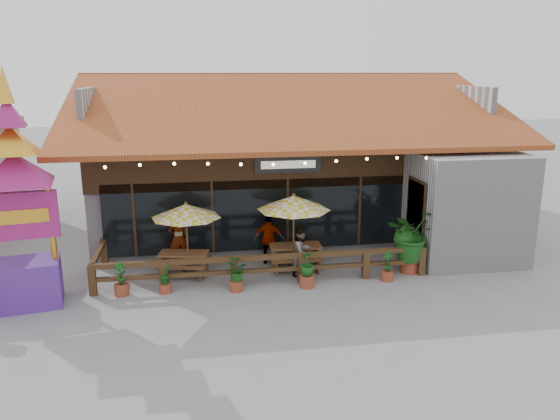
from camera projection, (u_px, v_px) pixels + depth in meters
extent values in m
plane|color=gray|center=(314.00, 275.00, 16.94)|extent=(100.00, 100.00, 0.00)
cube|color=silver|center=(278.00, 172.00, 23.13)|extent=(14.00, 10.00, 4.00)
cube|color=#362011|center=(257.00, 164.00, 17.74)|extent=(11.00, 0.16, 1.60)
cube|color=black|center=(258.00, 215.00, 18.15)|extent=(10.00, 0.12, 2.40)
cube|color=#EBB66A|center=(257.00, 214.00, 18.34)|extent=(9.80, 0.05, 2.20)
cube|color=silver|center=(466.00, 207.00, 17.94)|extent=(3.50, 2.70, 3.60)
cube|color=red|center=(416.00, 205.00, 17.46)|extent=(0.06, 1.20, 1.50)
cube|color=#362011|center=(416.00, 205.00, 17.46)|extent=(0.04, 1.34, 1.64)
cube|color=#A84D25|center=(294.00, 108.00, 19.07)|extent=(15.50, 7.05, 2.37)
cube|color=#A84D25|center=(266.00, 98.00, 25.76)|extent=(15.50, 7.05, 2.37)
cube|color=#A84D25|center=(278.00, 74.00, 22.14)|extent=(15.50, 0.30, 0.12)
cube|color=silver|center=(102.00, 109.00, 21.36)|extent=(0.20, 9.00, 1.80)
cube|color=silver|center=(438.00, 106.00, 23.57)|extent=(0.20, 9.00, 1.80)
cube|color=black|center=(288.00, 164.00, 17.79)|extent=(2.20, 0.10, 0.55)
cube|color=silver|center=(288.00, 165.00, 17.73)|extent=(1.80, 0.02, 0.25)
cube|color=#362011|center=(134.00, 221.00, 17.48)|extent=(0.08, 0.08, 2.40)
cube|color=#362011|center=(213.00, 217.00, 17.87)|extent=(0.08, 0.08, 2.40)
cube|color=#362011|center=(288.00, 214.00, 18.26)|extent=(0.08, 0.08, 2.40)
cube|color=#362011|center=(359.00, 211.00, 18.66)|extent=(0.08, 0.08, 2.40)
sphere|color=#FFE88C|center=(105.00, 167.00, 15.19)|extent=(0.09, 0.09, 0.09)
sphere|color=#FFE88C|center=(140.00, 165.00, 15.33)|extent=(0.09, 0.09, 0.09)
sphere|color=#FFE88C|center=(174.00, 164.00, 15.48)|extent=(0.09, 0.09, 0.09)
sphere|color=#FFE88C|center=(208.00, 164.00, 15.63)|extent=(0.09, 0.09, 0.09)
sphere|color=#FFE88C|center=(241.00, 164.00, 15.79)|extent=(0.09, 0.09, 0.09)
sphere|color=#FFE88C|center=(273.00, 164.00, 15.95)|extent=(0.09, 0.09, 0.09)
sphere|color=#FFE88C|center=(305.00, 163.00, 16.10)|extent=(0.09, 0.09, 0.09)
sphere|color=#FFE88C|center=(336.00, 161.00, 16.24)|extent=(0.09, 0.09, 0.09)
sphere|color=#FFE88C|center=(367.00, 159.00, 16.38)|extent=(0.09, 0.09, 0.09)
sphere|color=#FFE88C|center=(397.00, 158.00, 16.52)|extent=(0.09, 0.09, 0.09)
sphere|color=#FFE88C|center=(427.00, 158.00, 16.68)|extent=(0.09, 0.09, 0.09)
cube|color=#4B311A|center=(92.00, 280.00, 15.32)|extent=(0.20, 0.20, 0.90)
cube|color=#4B311A|center=(165.00, 276.00, 15.64)|extent=(0.20, 0.20, 0.90)
cube|color=#4B311A|center=(234.00, 272.00, 15.95)|extent=(0.20, 0.20, 0.90)
cube|color=#4B311A|center=(301.00, 268.00, 16.27)|extent=(0.20, 0.20, 0.90)
cube|color=#4B311A|center=(366.00, 264.00, 16.58)|extent=(0.20, 0.20, 0.90)
cube|color=#4B311A|center=(422.00, 261.00, 16.87)|extent=(0.20, 0.20, 0.90)
cube|color=#4B311A|center=(265.00, 257.00, 16.00)|extent=(9.80, 0.16, 0.14)
cube|color=#4B311A|center=(265.00, 270.00, 16.10)|extent=(9.80, 0.12, 0.12)
cube|color=#4B311A|center=(98.00, 252.00, 16.42)|extent=(0.16, 2.50, 0.14)
cube|color=#4B311A|center=(105.00, 253.00, 17.62)|extent=(0.20, 0.20, 0.90)
cylinder|color=brown|center=(187.00, 240.00, 16.88)|extent=(0.06, 0.06, 2.15)
cone|color=yellow|center=(186.00, 211.00, 16.65)|extent=(2.53, 2.53, 0.42)
sphere|color=brown|center=(186.00, 203.00, 16.59)|extent=(0.09, 0.09, 0.09)
cylinder|color=black|center=(189.00, 272.00, 17.14)|extent=(0.41, 0.41, 0.06)
cylinder|color=brown|center=(293.00, 234.00, 17.26)|extent=(0.06, 0.06, 2.32)
cone|color=yellow|center=(294.00, 203.00, 17.02)|extent=(2.80, 2.80, 0.45)
sphere|color=brown|center=(294.00, 195.00, 16.95)|extent=(0.10, 0.10, 0.10)
cylinder|color=black|center=(293.00, 267.00, 17.54)|extent=(0.44, 0.44, 0.06)
cube|color=brown|center=(184.00, 253.00, 16.82)|extent=(1.61, 0.99, 0.06)
cube|color=brown|center=(163.00, 264.00, 16.93)|extent=(0.21, 0.66, 0.69)
cube|color=brown|center=(205.00, 264.00, 16.88)|extent=(0.21, 0.66, 0.69)
cube|color=brown|center=(180.00, 268.00, 16.39)|extent=(1.52, 0.56, 0.05)
cube|color=brown|center=(187.00, 257.00, 17.38)|extent=(1.52, 0.56, 0.05)
cube|color=brown|center=(295.00, 246.00, 17.35)|extent=(1.66, 0.84, 0.06)
cube|color=brown|center=(273.00, 258.00, 17.37)|extent=(0.11, 0.71, 0.75)
cube|color=brown|center=(317.00, 256.00, 17.53)|extent=(0.11, 0.71, 0.75)
cube|color=brown|center=(298.00, 261.00, 16.89)|extent=(1.64, 0.36, 0.05)
cube|color=brown|center=(293.00, 249.00, 17.97)|extent=(1.64, 0.36, 0.05)
cube|color=#52268E|center=(28.00, 283.00, 14.64)|extent=(1.86, 1.52, 1.25)
cube|color=#9A1C68|center=(20.00, 216.00, 14.17)|extent=(1.90, 0.58, 1.25)
cube|color=gold|center=(18.00, 217.00, 14.03)|extent=(1.45, 0.28, 0.37)
cylinder|color=gold|center=(50.00, 222.00, 14.34)|extent=(0.17, 0.17, 2.09)
pyramid|color=#9A1C68|center=(12.00, 152.00, 13.76)|extent=(2.89, 2.89, 0.83)
pyramid|color=gold|center=(9.00, 125.00, 13.59)|extent=(2.05, 2.05, 0.73)
pyramid|color=#9A1C68|center=(5.00, 97.00, 13.42)|extent=(1.33, 1.33, 0.73)
pyramid|color=gold|center=(1.00, 64.00, 13.23)|extent=(0.60, 0.60, 0.94)
cylinder|color=brown|center=(409.00, 266.00, 17.15)|extent=(0.56, 0.56, 0.41)
imported|color=#175217|center=(411.00, 234.00, 16.89)|extent=(1.94, 1.85, 1.68)
sphere|color=#175217|center=(416.00, 245.00, 16.90)|extent=(0.56, 0.56, 0.56)
sphere|color=#175217|center=(405.00, 237.00, 17.03)|extent=(0.48, 0.48, 0.48)
imported|color=#362011|center=(179.00, 238.00, 17.71)|extent=(0.72, 0.55, 1.77)
imported|color=#362011|center=(302.00, 251.00, 16.78)|extent=(0.93, 0.93, 1.52)
imported|color=#362011|center=(269.00, 239.00, 17.75)|extent=(1.05, 0.61, 1.68)
cylinder|color=brown|center=(122.00, 290.00, 15.40)|extent=(0.40, 0.40, 0.32)
imported|color=#175217|center=(121.00, 273.00, 15.28)|extent=(0.38, 0.28, 0.67)
cylinder|color=brown|center=(165.00, 288.00, 15.57)|extent=(0.34, 0.34, 0.28)
imported|color=#175217|center=(165.00, 274.00, 15.46)|extent=(0.28, 0.34, 0.57)
cylinder|color=brown|center=(236.00, 286.00, 15.69)|extent=(0.38, 0.38, 0.31)
imported|color=#175217|center=(236.00, 270.00, 15.58)|extent=(0.75, 0.72, 0.64)
cylinder|color=brown|center=(307.00, 281.00, 15.98)|extent=(0.45, 0.45, 0.36)
imported|color=#175217|center=(307.00, 263.00, 15.84)|extent=(0.54, 0.54, 0.74)
cylinder|color=brown|center=(387.00, 276.00, 16.46)|extent=(0.38, 0.38, 0.30)
imported|color=#175217|center=(388.00, 261.00, 16.35)|extent=(0.37, 0.40, 0.63)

